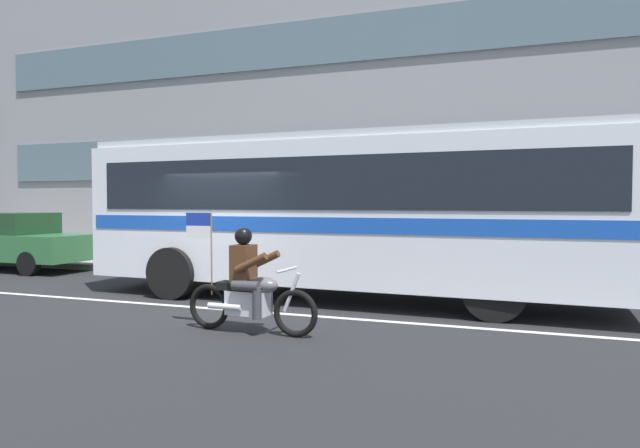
# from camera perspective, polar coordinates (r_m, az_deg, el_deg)

# --- Properties ---
(ground_plane) EXTENTS (60.00, 60.00, 0.00)m
(ground_plane) POSITION_cam_1_polar(r_m,az_deg,el_deg) (11.10, -10.13, -7.86)
(ground_plane) COLOR black
(sidewalk_curb) EXTENTS (28.00, 3.80, 0.15)m
(sidewalk_curb) POSITION_cam_1_polar(r_m,az_deg,el_deg) (15.66, -0.68, -4.61)
(sidewalk_curb) COLOR gray
(sidewalk_curb) RESTS_ON ground_plane
(lane_center_stripe) EXTENTS (26.60, 0.14, 0.01)m
(lane_center_stripe) POSITION_cam_1_polar(r_m,az_deg,el_deg) (10.59, -11.78, -8.34)
(lane_center_stripe) COLOR silver
(lane_center_stripe) RESTS_ON ground_plane
(office_building_facade) EXTENTS (28.00, 0.89, 9.84)m
(office_building_facade) POSITION_cam_1_polar(r_m,az_deg,el_deg) (17.95, 1.95, 11.80)
(office_building_facade) COLOR gray
(office_building_facade) RESTS_ON ground_plane
(transit_bus) EXTENTS (10.63, 2.96, 3.22)m
(transit_bus) POSITION_cam_1_polar(r_m,az_deg,el_deg) (11.15, 2.62, 1.95)
(transit_bus) COLOR silver
(transit_bus) RESTS_ON ground_plane
(motorcycle_with_rider) EXTENTS (2.20, 0.64, 1.78)m
(motorcycle_with_rider) POSITION_cam_1_polar(r_m,az_deg,el_deg) (8.41, -7.22, -6.48)
(motorcycle_with_rider) COLOR black
(motorcycle_with_rider) RESTS_ON ground_plane
(parked_sedan_curbside) EXTENTS (4.82, 1.91, 1.64)m
(parked_sedan_curbside) POSITION_cam_1_polar(r_m,az_deg,el_deg) (18.33, -28.86, -1.45)
(parked_sedan_curbside) COLOR #2D6638
(parked_sedan_curbside) RESTS_ON ground_plane
(fire_hydrant) EXTENTS (0.22, 0.30, 0.75)m
(fire_hydrant) POSITION_cam_1_polar(r_m,az_deg,el_deg) (13.70, 10.24, -3.76)
(fire_hydrant) COLOR red
(fire_hydrant) RESTS_ON sidewalk_curb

